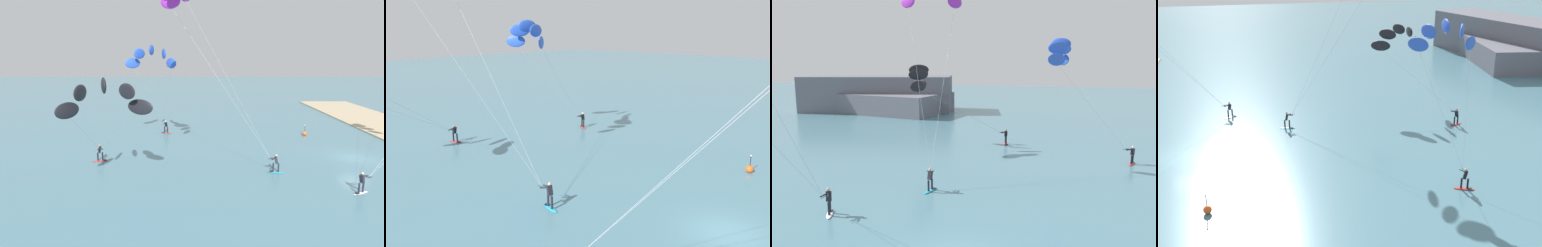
# 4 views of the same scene
# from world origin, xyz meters

# --- Properties ---
(kitesurfer_nearshore) EXTENTS (5.71, 10.65, 16.11)m
(kitesurfer_nearshore) POSITION_xyz_m (-6.68, 17.09, 14.30)
(kitesurfer_nearshore) COLOR #23ADD1
(kitesurfer_nearshore) RESTS_ON ground
(kitesurfer_far_out) EXTENTS (8.18, 5.70, 11.15)m
(kitesurfer_far_out) POSITION_xyz_m (4.68, 20.59, 9.53)
(kitesurfer_far_out) COLOR red
(kitesurfer_far_out) RESTS_ON ground
(kitesurfer_downwind) EXTENTS (11.10, 7.02, 8.71)m
(kitesurfer_downwind) POSITION_xyz_m (-9.57, 22.37, 7.12)
(kitesurfer_downwind) COLOR red
(kitesurfer_downwind) RESTS_ON ground
(distant_headland) EXTENTS (27.79, 16.63, 6.32)m
(distant_headland) POSITION_xyz_m (-26.63, 47.90, 2.51)
(distant_headland) COLOR slate
(distant_headland) RESTS_ON ground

